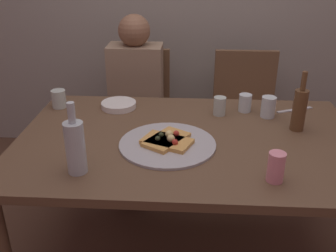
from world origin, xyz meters
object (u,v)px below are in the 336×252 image
at_px(short_glass, 219,106).
at_px(table_knife, 294,110).
at_px(beer_bottle, 299,109).
at_px(wine_glass, 58,99).
at_px(pizza_slice_extra, 167,141).
at_px(plate_stack, 118,105).
at_px(dining_table, 188,150).
at_px(pizza_tray, 167,144).
at_px(tumbler_near, 268,107).
at_px(soda_can, 275,167).
at_px(chair_right, 244,108).
at_px(pizza_slice_last, 166,139).
at_px(wine_bottle, 74,146).
at_px(guest_in_sweater, 134,97).
at_px(tumbler_far, 244,103).

bearing_deg(short_glass, table_knife, 11.28).
xyz_separation_m(beer_bottle, wine_glass, (-1.26, 0.21, -0.06)).
relative_size(pizza_slice_extra, plate_stack, 1.30).
distance_m(beer_bottle, wine_glass, 1.28).
xyz_separation_m(dining_table, pizza_tray, (-0.10, -0.09, 0.07)).
height_order(pizza_slice_extra, short_glass, short_glass).
xyz_separation_m(tumbler_near, table_knife, (0.17, 0.10, -0.05)).
bearing_deg(soda_can, wine_glass, 147.50).
bearing_deg(chair_right, beer_bottle, 100.09).
height_order(plate_stack, table_knife, plate_stack).
bearing_deg(plate_stack, pizza_slice_last, -54.28).
xyz_separation_m(pizza_slice_last, wine_glass, (-0.63, 0.40, 0.03)).
xyz_separation_m(pizza_tray, wine_glass, (-0.64, 0.42, 0.04)).
bearing_deg(wine_bottle, short_glass, 45.42).
distance_m(dining_table, plate_stack, 0.54).
relative_size(wine_bottle, beer_bottle, 1.01).
relative_size(chair_right, guest_in_sweater, 0.77).
bearing_deg(plate_stack, beer_bottle, -13.70).
bearing_deg(tumbler_near, short_glass, 177.23).
relative_size(pizza_tray, chair_right, 0.49).
height_order(short_glass, table_knife, short_glass).
xyz_separation_m(tumbler_far, plate_stack, (-0.70, 0.01, -0.03)).
distance_m(pizza_slice_last, plate_stack, 0.51).
xyz_separation_m(wine_glass, chair_right, (1.12, 0.58, -0.27)).
bearing_deg(soda_can, pizza_tray, 148.63).
distance_m(soda_can, plate_stack, 1.01).
distance_m(pizza_tray, guest_in_sweater, 0.90).
bearing_deg(pizza_slice_last, beer_bottle, 16.47).
bearing_deg(pizza_slice_last, table_knife, 32.43).
distance_m(wine_bottle, wine_glass, 0.73).
xyz_separation_m(tumbler_near, soda_can, (-0.08, -0.62, 0.01)).
relative_size(pizza_slice_last, table_knife, 1.16).
height_order(pizza_slice_last, plate_stack, pizza_slice_last).
relative_size(pizza_slice_last, soda_can, 2.09).
xyz_separation_m(tumbler_far, table_knife, (0.28, 0.03, -0.05)).
bearing_deg(wine_bottle, tumbler_far, 41.96).
relative_size(pizza_tray, pizza_slice_extra, 1.75).
bearing_deg(pizza_slice_last, pizza_slice_extra, -78.69).
height_order(tumbler_near, table_knife, tumbler_near).
relative_size(dining_table, pizza_tray, 3.69).
distance_m(tumbler_far, short_glass, 0.15).
bearing_deg(soda_can, guest_in_sweater, 122.49).
height_order(pizza_slice_last, wine_glass, wine_glass).
relative_size(pizza_tray, wine_bottle, 1.47).
relative_size(beer_bottle, plate_stack, 1.54).
relative_size(pizza_slice_extra, beer_bottle, 0.85).
distance_m(dining_table, wine_bottle, 0.58).
xyz_separation_m(wine_glass, table_knife, (1.31, 0.03, -0.05)).
xyz_separation_m(wine_bottle, chair_right, (0.83, 1.25, -0.34)).
bearing_deg(guest_in_sweater, pizza_slice_last, 108.03).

